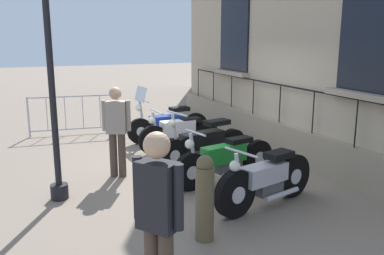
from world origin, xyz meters
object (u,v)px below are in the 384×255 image
object	(u,v)px
motorcycle_blue	(168,123)
pedestrian_standing	(158,215)
motorcycle_silver	(266,180)
lamppost	(47,20)
bollard	(205,198)
pedestrian_walking	(117,127)
motorcycle_black	(204,144)
motorcycle_green	(225,160)
motorcycle_white	(179,133)
crowd_barrier	(74,113)

from	to	relation	value
motorcycle_blue	pedestrian_standing	size ratio (longest dim) A/B	1.21
motorcycle_blue	motorcycle_silver	xyz separation A→B (m)	(-0.02, 4.45, -0.02)
lamppost	bollard	bearing A→B (deg)	126.61
pedestrian_walking	motorcycle_black	bearing A→B (deg)	-177.11
motorcycle_black	bollard	bearing A→B (deg)	66.01
motorcycle_green	pedestrian_walking	distance (m)	2.07
lamppost	pedestrian_standing	xyz separation A→B (m)	(-0.60, 3.34, -1.79)
motorcycle_white	pedestrian_standing	xyz separation A→B (m)	(2.18, 5.20, 0.59)
motorcycle_blue	crowd_barrier	distance (m)	2.60
motorcycle_white	pedestrian_standing	bearing A→B (deg)	67.27
crowd_barrier	pedestrian_standing	size ratio (longest dim) A/B	1.30
motorcycle_silver	crowd_barrier	size ratio (longest dim) A/B	0.85
motorcycle_green	pedestrian_walking	bearing A→B (deg)	-31.02
motorcycle_blue	motorcycle_green	distance (m)	3.23
motorcycle_black	motorcycle_green	bearing A→B (deg)	86.01
motorcycle_blue	motorcycle_green	xyz separation A→B (m)	(0.04, 3.23, -0.03)
pedestrian_standing	pedestrian_walking	xyz separation A→B (m)	(-0.52, -4.04, -0.07)
motorcycle_blue	crowd_barrier	world-z (taller)	motorcycle_blue
pedestrian_walking	lamppost	bearing A→B (deg)	32.33
lamppost	pedestrian_standing	bearing A→B (deg)	100.20
motorcycle_white	pedestrian_standing	size ratio (longest dim) A/B	1.10
crowd_barrier	bollard	bearing A→B (deg)	96.78
motorcycle_silver	pedestrian_standing	size ratio (longest dim) A/B	1.11
motorcycle_white	motorcycle_blue	bearing A→B (deg)	-94.91
bollard	motorcycle_white	bearing A→B (deg)	-106.41
lamppost	crowd_barrier	size ratio (longest dim) A/B	2.08
motorcycle_blue	lamppost	distance (m)	4.72
motorcycle_black	bollard	distance (m)	3.23
motorcycle_white	pedestrian_walking	xyz separation A→B (m)	(1.66, 1.16, 0.52)
motorcycle_white	motorcycle_green	world-z (taller)	motorcycle_green
motorcycle_white	motorcycle_green	distance (m)	2.19
pedestrian_standing	motorcycle_green	bearing A→B (deg)	-126.50
motorcycle_green	bollard	distance (m)	2.21
crowd_barrier	motorcycle_silver	bearing A→B (deg)	109.09
motorcycle_silver	pedestrian_standing	distance (m)	2.97
lamppost	motorcycle_white	bearing A→B (deg)	-146.08
motorcycle_blue	motorcycle_black	xyz separation A→B (m)	(-0.04, 2.11, -0.02)
crowd_barrier	motorcycle_white	bearing A→B (deg)	126.98
motorcycle_silver	motorcycle_black	bearing A→B (deg)	-90.39
crowd_barrier	pedestrian_standing	world-z (taller)	pedestrian_standing
motorcycle_silver	pedestrian_walking	xyz separation A→B (m)	(1.77, -2.24, 0.53)
motorcycle_green	pedestrian_walking	world-z (taller)	pedestrian_walking
motorcycle_black	motorcycle_silver	world-z (taller)	motorcycle_black
motorcycle_white	lamppost	distance (m)	4.11
motorcycle_silver	motorcycle_green	bearing A→B (deg)	-87.07
motorcycle_green	bollard	world-z (taller)	bollard
motorcycle_white	pedestrian_walking	bearing A→B (deg)	34.95
crowd_barrier	pedestrian_walking	world-z (taller)	pedestrian_walking
motorcycle_silver	pedestrian_walking	bearing A→B (deg)	-51.69
motorcycle_white	crowd_barrier	bearing A→B (deg)	-53.02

